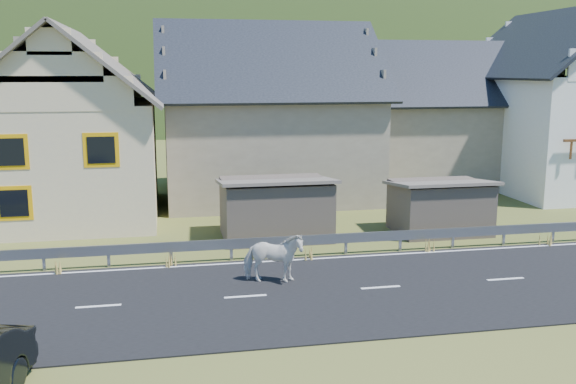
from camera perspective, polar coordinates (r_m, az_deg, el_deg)
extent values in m
plane|color=#3B491B|center=(19.23, 8.23, -8.51)|extent=(160.00, 160.00, 0.00)
cube|color=black|center=(19.23, 8.23, -8.46)|extent=(60.00, 7.00, 0.04)
cube|color=silver|center=(19.22, 8.23, -8.39)|extent=(60.00, 6.60, 0.01)
cube|color=#93969B|center=(22.41, 5.18, -4.10)|extent=(28.00, 0.08, 0.34)
cube|color=#93969B|center=(21.99, -20.88, -5.70)|extent=(0.10, 0.06, 0.70)
cube|color=#93969B|center=(21.73, -15.66, -5.58)|extent=(0.10, 0.06, 0.70)
cube|color=#93969B|center=(21.65, -10.36, -5.41)|extent=(0.10, 0.06, 0.70)
cube|color=#93969B|center=(21.75, -5.06, -5.19)|extent=(0.10, 0.06, 0.70)
cube|color=#93969B|center=(22.03, 0.13, -4.94)|extent=(0.10, 0.06, 0.70)
cube|color=#93969B|center=(22.49, 5.16, -4.66)|extent=(0.10, 0.06, 0.70)
cube|color=#93969B|center=(23.12, 9.94, -4.35)|extent=(0.10, 0.06, 0.70)
cube|color=#93969B|center=(23.89, 14.43, -4.04)|extent=(0.10, 0.06, 0.70)
cube|color=#93969B|center=(24.80, 18.62, -3.72)|extent=(0.10, 0.06, 0.70)
cube|color=#93969B|center=(25.84, 22.49, -3.42)|extent=(0.10, 0.06, 0.70)
cube|color=brown|center=(24.52, -1.13, -1.51)|extent=(4.30, 3.30, 2.40)
cube|color=brown|center=(25.98, 13.34, -1.33)|extent=(3.80, 2.90, 2.20)
cube|color=beige|center=(29.61, -18.51, 2.81)|extent=(7.00, 9.00, 5.00)
cube|color=#ECA308|center=(25.38, -23.49, 3.28)|extent=(1.30, 0.12, 1.30)
cube|color=#ECA308|center=(24.89, -16.27, 3.61)|extent=(1.30, 0.12, 1.30)
cube|color=#ECA308|center=(25.67, -23.17, -0.92)|extent=(1.30, 0.12, 1.30)
cube|color=gray|center=(31.17, -22.31, 10.43)|extent=(0.70, 0.70, 2.40)
cube|color=gray|center=(32.74, -1.98, 4.06)|extent=(10.00, 9.00, 5.00)
cube|color=gray|center=(37.52, 12.82, 4.35)|extent=(9.00, 8.00, 4.60)
cube|color=white|center=(37.74, 23.12, 4.86)|extent=(8.00, 10.00, 6.00)
ellipsoid|color=#243C16|center=(199.17, -7.75, 3.06)|extent=(440.00, 280.00, 260.00)
imported|color=silver|center=(19.24, -1.33, -5.86)|extent=(1.22, 1.96, 1.54)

